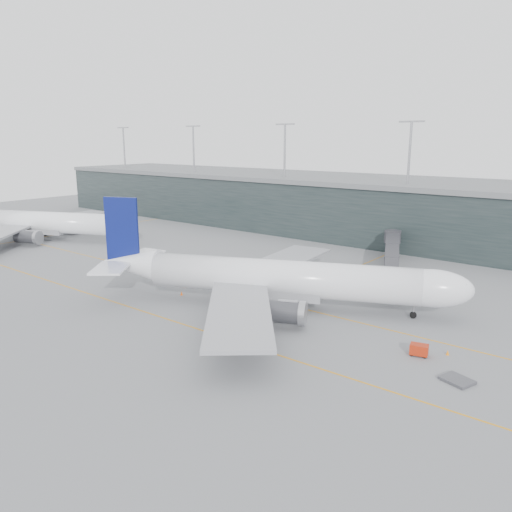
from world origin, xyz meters
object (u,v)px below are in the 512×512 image
Objects in this scene: main_aircraft at (279,278)px; second_aircraft at (41,222)px; gse_cart at (419,350)px; jet_bridge at (405,256)px.

main_aircraft reaches higher than second_aircraft.
gse_cart is (102.86, -9.42, -3.63)m from second_aircraft.
gse_cart is (14.80, -31.62, -3.59)m from jet_bridge.
jet_bridge reaches higher than gse_cart.
second_aircraft reaches higher than gse_cart.
jet_bridge is 90.81m from second_aircraft.
second_aircraft is 103.35m from gse_cart.
main_aircraft reaches higher than gse_cart.
main_aircraft is at bearing -130.84° from jet_bridge.
main_aircraft reaches higher than jet_bridge.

